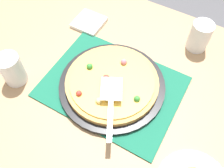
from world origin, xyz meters
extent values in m
plane|color=#4C4C51|center=(0.00, 0.00, 0.00)|extent=(8.00, 8.00, 0.00)
cube|color=#9E7A56|center=(0.00, 0.00, 0.73)|extent=(1.40, 1.00, 0.03)
cube|color=#9E7A56|center=(-0.64, 0.44, 0.36)|extent=(0.07, 0.07, 0.72)
cube|color=#145B42|center=(0.00, 0.00, 0.75)|extent=(0.48, 0.36, 0.01)
cylinder|color=black|center=(0.00, 0.00, 0.76)|extent=(0.38, 0.38, 0.01)
cylinder|color=tan|center=(0.00, 0.00, 0.78)|extent=(0.33, 0.33, 0.02)
cylinder|color=#EAB747|center=(0.00, 0.00, 0.79)|extent=(0.30, 0.30, 0.01)
sphere|color=#B76675|center=(0.00, 0.09, 0.80)|extent=(0.02, 0.02, 0.02)
sphere|color=red|center=(-0.02, -0.01, 0.80)|extent=(0.03, 0.03, 0.03)
sphere|color=#338433|center=(-0.10, 0.01, 0.80)|extent=(0.02, 0.02, 0.02)
sphere|color=#338433|center=(0.01, -0.05, 0.80)|extent=(0.02, 0.02, 0.02)
sphere|color=red|center=(-0.07, -0.10, 0.80)|extent=(0.02, 0.02, 0.02)
sphere|color=#E5CC7F|center=(0.01, -0.10, 0.80)|extent=(0.02, 0.02, 0.02)
sphere|color=#338433|center=(0.11, -0.03, 0.80)|extent=(0.02, 0.02, 0.02)
cylinder|color=white|center=(-0.32, -0.14, 0.81)|extent=(0.08, 0.08, 0.12)
cylinder|color=white|center=(0.20, 0.34, 0.81)|extent=(0.08, 0.08, 0.12)
cube|color=silver|center=(0.02, -0.04, 0.82)|extent=(0.10, 0.11, 0.00)
cube|color=#B2B2B7|center=(0.08, -0.15, 0.82)|extent=(0.08, 0.13, 0.01)
cube|color=white|center=(-0.25, 0.23, 0.76)|extent=(0.12, 0.12, 0.02)
camera|label=1|loc=(0.24, -0.42, 1.51)|focal=39.83mm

